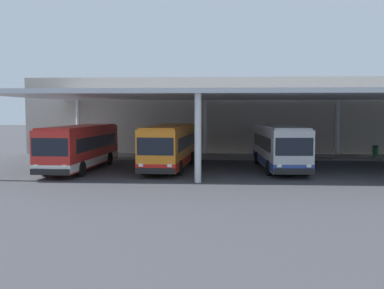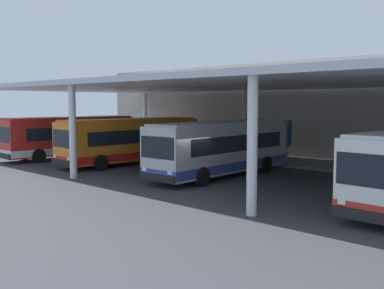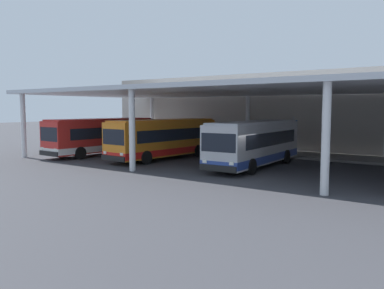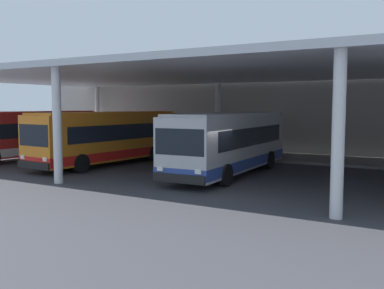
# 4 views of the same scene
# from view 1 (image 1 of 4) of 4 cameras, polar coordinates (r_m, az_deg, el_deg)

# --- Properties ---
(ground_plane) EXTENTS (200.00, 200.00, 0.00)m
(ground_plane) POSITION_cam_1_polar(r_m,az_deg,el_deg) (28.94, 13.32, -4.13)
(ground_plane) COLOR #3D3D42
(platform_kerb) EXTENTS (42.00, 4.50, 0.18)m
(platform_kerb) POSITION_cam_1_polar(r_m,az_deg,el_deg) (40.47, 10.45, -1.55)
(platform_kerb) COLOR gray
(platform_kerb) RESTS_ON ground
(station_building_facade) EXTENTS (48.00, 1.60, 7.47)m
(station_building_facade) POSITION_cam_1_polar(r_m,az_deg,el_deg) (43.48, 9.99, 3.68)
(station_building_facade) COLOR #ADA399
(station_building_facade) RESTS_ON ground
(canopy_shelter) EXTENTS (40.00, 17.00, 5.55)m
(canopy_shelter) POSITION_cam_1_polar(r_m,az_deg,el_deg) (34.08, 11.88, 6.12)
(canopy_shelter) COLOR silver
(canopy_shelter) RESTS_ON ground
(bus_nearest_bay) EXTENTS (3.07, 10.64, 3.17)m
(bus_nearest_bay) POSITION_cam_1_polar(r_m,az_deg,el_deg) (32.51, -14.26, -0.28)
(bus_nearest_bay) COLOR red
(bus_nearest_bay) RESTS_ON ground
(bus_second_bay) EXTENTS (3.20, 10.67, 3.17)m
(bus_second_bay) POSITION_cam_1_polar(r_m,az_deg,el_deg) (32.03, -2.89, -0.22)
(bus_second_bay) COLOR orange
(bus_second_bay) RESTS_ON ground
(bus_middle_bay) EXTENTS (2.99, 10.61, 3.17)m
(bus_middle_bay) POSITION_cam_1_polar(r_m,az_deg,el_deg) (32.42, 11.25, -0.24)
(bus_middle_bay) COLOR #B7B7BC
(bus_middle_bay) RESTS_ON ground
(trash_bin) EXTENTS (0.52, 0.52, 0.98)m
(trash_bin) POSITION_cam_1_polar(r_m,az_deg,el_deg) (42.20, 22.73, -0.78)
(trash_bin) COLOR #236638
(trash_bin) RESTS_ON platform_kerb
(banner_sign) EXTENTS (0.70, 0.12, 3.20)m
(banner_sign) POSITION_cam_1_polar(r_m,az_deg,el_deg) (39.45, 9.84, 1.06)
(banner_sign) COLOR #B2B2B7
(banner_sign) RESTS_ON platform_kerb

